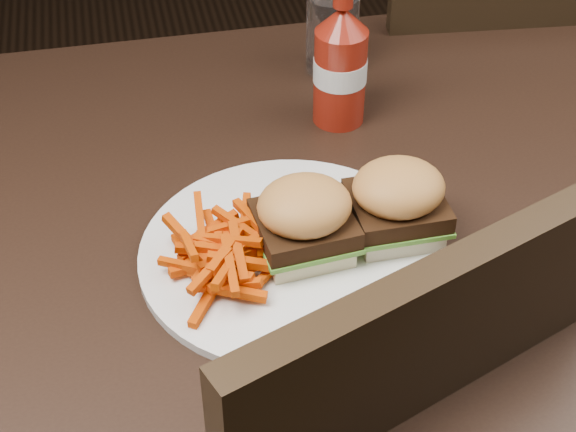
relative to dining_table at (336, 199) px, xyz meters
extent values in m
cube|color=black|center=(0.00, 0.00, 0.00)|extent=(1.20, 0.80, 0.04)
cube|color=black|center=(0.37, 0.50, -0.30)|extent=(0.42, 0.42, 0.04)
cylinder|color=white|center=(-0.08, -0.11, 0.03)|extent=(0.32, 0.32, 0.01)
cube|color=beige|center=(-0.07, -0.11, 0.04)|extent=(0.10, 0.09, 0.02)
cube|color=beige|center=(0.04, -0.10, 0.04)|extent=(0.09, 0.08, 0.02)
cylinder|color=maroon|center=(0.04, 0.14, 0.08)|extent=(0.09, 0.09, 0.13)
cylinder|color=white|center=(0.06, 0.26, 0.08)|extent=(0.10, 0.10, 0.11)
camera|label=1|loc=(-0.23, -0.78, 0.67)|focal=55.00mm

